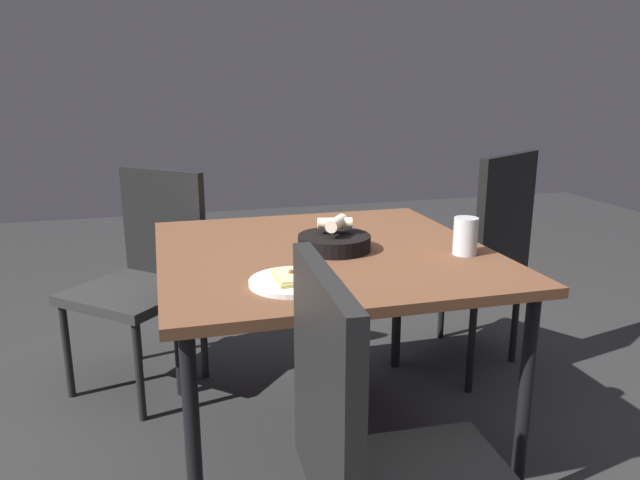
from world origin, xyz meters
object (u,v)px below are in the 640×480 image
at_px(dining_table, 324,265).
at_px(pizza_plate, 294,281).
at_px(chair_spare, 380,466).
at_px(beer_glass, 465,237).
at_px(chair_near, 479,253).
at_px(chair_far, 147,267).
at_px(bread_basket, 334,241).

relative_size(dining_table, pizza_plate, 4.39).
bearing_deg(chair_spare, beer_glass, 141.66).
relative_size(dining_table, chair_spare, 1.17).
bearing_deg(chair_spare, chair_near, 143.26).
xyz_separation_m(pizza_plate, chair_spare, (0.54, 0.05, -0.21)).
bearing_deg(chair_far, chair_near, 78.28).
relative_size(dining_table, chair_near, 1.11).
height_order(dining_table, chair_near, chair_near).
xyz_separation_m(chair_near, chair_spare, (1.22, -0.91, -0.02)).
distance_m(chair_far, chair_spare, 1.56).
distance_m(pizza_plate, beer_glass, 0.60).
xyz_separation_m(beer_glass, chair_near, (-0.54, 0.37, -0.23)).
bearing_deg(chair_near, chair_far, -101.72).
height_order(chair_near, chair_spare, chair_near).
distance_m(chair_near, chair_far, 1.38).
distance_m(dining_table, bread_basket, 0.09).
xyz_separation_m(beer_glass, chair_far, (-0.82, -0.99, -0.26)).
xyz_separation_m(beer_glass, chair_spare, (0.68, -0.54, -0.25)).
distance_m(dining_table, pizza_plate, 0.36).
relative_size(bread_basket, chair_near, 0.24).
height_order(beer_glass, chair_spare, chair_spare).
relative_size(beer_glass, chair_near, 0.12).
height_order(beer_glass, chair_far, chair_far).
xyz_separation_m(chair_near, chair_far, (-0.28, -1.35, -0.03)).
height_order(bread_basket, chair_spare, chair_spare).
bearing_deg(beer_glass, dining_table, -112.68).
relative_size(beer_glass, chair_spare, 0.13).
distance_m(bread_basket, beer_glass, 0.41).
bearing_deg(bread_basket, chair_far, -137.69).
relative_size(chair_near, chair_spare, 1.05).
bearing_deg(chair_spare, bread_basket, 169.42).
bearing_deg(chair_far, beer_glass, 50.35).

